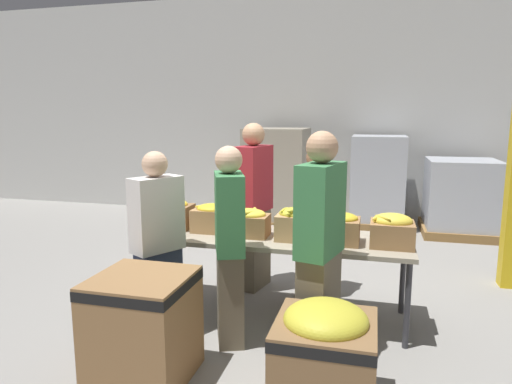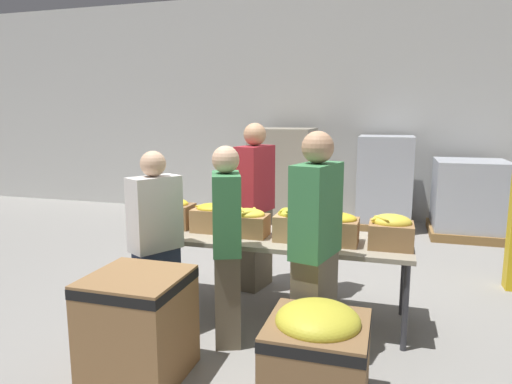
# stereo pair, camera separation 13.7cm
# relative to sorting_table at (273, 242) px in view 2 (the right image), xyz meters

# --- Properties ---
(ground_plane) EXTENTS (30.00, 30.00, 0.00)m
(ground_plane) POSITION_rel_sorting_table_xyz_m (0.00, 0.00, -0.71)
(ground_plane) COLOR gray
(wall_back) EXTENTS (16.00, 0.08, 4.00)m
(wall_back) POSITION_rel_sorting_table_xyz_m (0.00, 4.42, 1.29)
(wall_back) COLOR silver
(wall_back) RESTS_ON ground_plane
(sorting_table) EXTENTS (2.45, 0.81, 0.76)m
(sorting_table) POSITION_rel_sorting_table_xyz_m (0.00, 0.00, 0.00)
(sorting_table) COLOR #9E937F
(sorting_table) RESTS_ON ground_plane
(banana_box_0) EXTENTS (0.36, 0.30, 0.30)m
(banana_box_0) POSITION_rel_sorting_table_xyz_m (-1.02, 0.05, 0.20)
(banana_box_0) COLOR olive
(banana_box_0) RESTS_ON sorting_table
(banana_box_1) EXTENTS (0.36, 0.31, 0.27)m
(banana_box_1) POSITION_rel_sorting_table_xyz_m (-0.60, 0.02, 0.19)
(banana_box_1) COLOR #A37A4C
(banana_box_1) RESTS_ON sorting_table
(banana_box_2) EXTENTS (0.36, 0.32, 0.27)m
(banana_box_2) POSITION_rel_sorting_table_xyz_m (-0.22, -0.05, 0.18)
(banana_box_2) COLOR olive
(banana_box_2) RESTS_ON sorting_table
(banana_box_3) EXTENTS (0.36, 0.32, 0.30)m
(banana_box_3) POSITION_rel_sorting_table_xyz_m (0.22, -0.06, 0.20)
(banana_box_3) COLOR tan
(banana_box_3) RESTS_ON sorting_table
(banana_box_4) EXTENTS (0.36, 0.31, 0.28)m
(banana_box_4) POSITION_rel_sorting_table_xyz_m (0.59, -0.07, 0.19)
(banana_box_4) COLOR olive
(banana_box_4) RESTS_ON sorting_table
(banana_box_5) EXTENTS (0.36, 0.32, 0.28)m
(banana_box_5) POSITION_rel_sorting_table_xyz_m (1.03, -0.07, 0.19)
(banana_box_5) COLOR olive
(banana_box_5) RESTS_ON sorting_table
(volunteer_0) EXTENTS (0.32, 0.45, 1.54)m
(volunteer_0) POSITION_rel_sorting_table_xyz_m (0.30, 0.60, 0.05)
(volunteer_0) COLOR #6B604C
(volunteer_0) RESTS_ON ground_plane
(volunteer_1) EXTENTS (0.34, 0.51, 1.75)m
(volunteer_1) POSITION_rel_sorting_table_xyz_m (0.50, -0.67, 0.16)
(volunteer_1) COLOR #6B604C
(volunteer_1) RESTS_ON ground_plane
(volunteer_2) EXTENTS (0.34, 0.52, 1.78)m
(volunteer_2) POSITION_rel_sorting_table_xyz_m (-0.37, 0.64, 0.17)
(volunteer_2) COLOR #6B604C
(volunteer_2) RESTS_ON ground_plane
(volunteer_3) EXTENTS (0.39, 0.47, 1.57)m
(volunteer_3) POSITION_rel_sorting_table_xyz_m (-0.85, -0.63, 0.07)
(volunteer_3) COLOR #2D3856
(volunteer_3) RESTS_ON ground_plane
(volunteer_4) EXTENTS (0.36, 0.48, 1.62)m
(volunteer_4) POSITION_rel_sorting_table_xyz_m (-0.24, -0.58, 0.10)
(volunteer_4) COLOR #6B604C
(volunteer_4) RESTS_ON ground_plane
(donation_bin_0) EXTENTS (0.66, 0.66, 0.76)m
(donation_bin_0) POSITION_rel_sorting_table_xyz_m (-0.66, -1.26, -0.30)
(donation_bin_0) COLOR olive
(donation_bin_0) RESTS_ON ground_plane
(donation_bin_1) EXTENTS (0.63, 0.63, 0.70)m
(donation_bin_1) POSITION_rel_sorting_table_xyz_m (0.61, -1.26, -0.34)
(donation_bin_1) COLOR olive
(donation_bin_1) RESTS_ON ground_plane
(pallet_stack_0) EXTENTS (1.09, 1.09, 1.64)m
(pallet_stack_0) POSITION_rel_sorting_table_xyz_m (-0.74, 3.59, 0.10)
(pallet_stack_0) COLOR olive
(pallet_stack_0) RESTS_ON ground_plane
(pallet_stack_1) EXTENTS (1.12, 1.12, 1.18)m
(pallet_stack_1) POSITION_rel_sorting_table_xyz_m (2.19, 3.61, -0.13)
(pallet_stack_1) COLOR olive
(pallet_stack_1) RESTS_ON ground_plane
(pallet_stack_2) EXTENTS (0.93, 0.93, 1.52)m
(pallet_stack_2) POSITION_rel_sorting_table_xyz_m (0.92, 3.80, 0.04)
(pallet_stack_2) COLOR olive
(pallet_stack_2) RESTS_ON ground_plane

